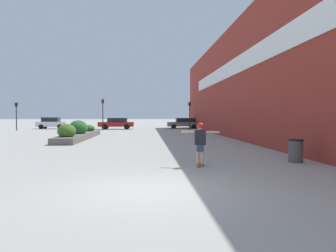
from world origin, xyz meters
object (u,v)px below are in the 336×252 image
Objects in this scene: car_rightmost at (184,123)px; skateboard at (200,164)px; car_center_left at (52,123)px; traffic_light_far_left at (16,111)px; trash_bin at (296,151)px; skateboarder at (200,139)px; car_leftmost at (117,123)px; car_center_right at (257,123)px; traffic_light_right at (190,111)px; traffic_light_left at (103,109)px.

skateboard is at bearing 174.54° from car_rightmost.
traffic_light_far_left is at bearing -28.48° from car_center_left.
trash_bin is 37.03m from car_center_left.
skateboarder is 0.32× the size of car_leftmost.
traffic_light_far_left is (-2.67, -4.93, 1.47)m from car_center_left.
traffic_light_far_left is at bearing 103.87° from car_rightmost.
traffic_light_far_left is (-11.35, -3.23, 1.48)m from car_leftmost.
car_leftmost is at bearing 101.29° from car_rightmost.
skateboarder reaches higher than car_center_right.
traffic_light_right is at bearing -1.03° from traffic_light_far_left.
traffic_light_left reaches higher than skateboard.
car_center_right is at bearing 85.46° from skateboard.
traffic_light_far_left is at bearing -178.89° from traffic_light_left.
traffic_light_far_left reaches higher than car_center_right.
traffic_light_left reaches higher than car_rightmost.
car_center_left reaches higher than car_leftmost.
car_center_left is at bearing 131.38° from skateboarder.
traffic_light_left reaches higher than skateboarder.
car_center_left is 5.80m from traffic_light_far_left.
traffic_light_far_left reaches higher than car_rightmost.
car_center_right is (27.31, -1.44, -0.02)m from car_center_left.
car_rightmost is at bearing 13.87° from traffic_light_far_left.
car_leftmost is at bearing 158.29° from traffic_light_right.
trash_bin is 0.20× the size of car_rightmost.
car_leftmost is 1.37× the size of traffic_light_far_left.
car_rightmost is at bearing 102.21° from skateboard.
skateboard is at bearing -169.53° from trash_bin.
skateboarder is 27.85m from traffic_light_right.
skateboarder is (0.00, 0.00, 0.90)m from skateboard.
car_rightmost is (3.15, 33.00, 0.67)m from skateboard.
traffic_light_far_left reaches higher than skateboarder.
traffic_light_right is (3.25, 27.63, 1.35)m from skateboarder.
skateboarder reaches higher than car_rightmost.
car_leftmost is 9.11m from car_rightmost.
car_leftmost is 3.75m from traffic_light_left.
car_center_left reaches higher than skateboard.
car_leftmost is 1.17× the size of car_center_left.
car_center_left is at bearing 147.13° from traffic_light_left.
traffic_light_far_left reaches higher than skateboard.
car_center_left reaches higher than car_rightmost.
car_rightmost is (8.93, 1.78, -0.03)m from car_leftmost.
car_center_right is at bearing 86.98° from car_center_left.
car_rightmost is at bearing 25.09° from traffic_light_left.
skateboarder is at bearing 174.54° from car_rightmost.
car_center_right is at bearing -89.21° from car_leftmost.
traffic_light_left is 10.01m from traffic_light_far_left.
traffic_light_far_left is (-17.13, 27.99, 1.28)m from skateboarder.
car_rightmost is 20.95m from traffic_light_far_left.
traffic_light_right reaches higher than skateboard.
car_center_left is 1.04× the size of traffic_light_left.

